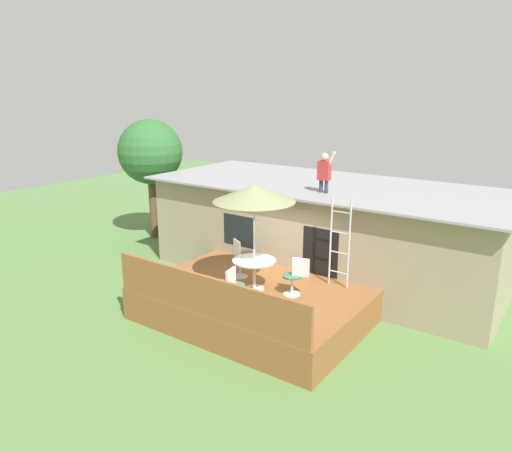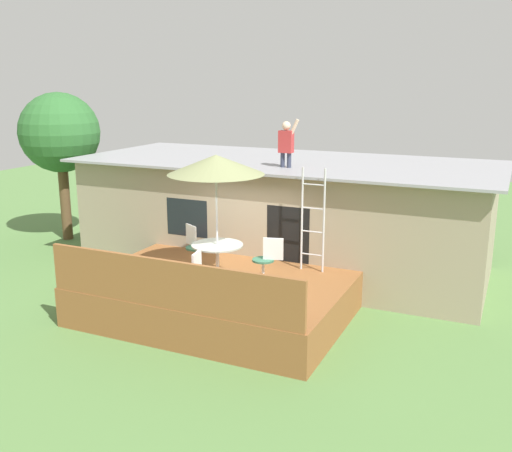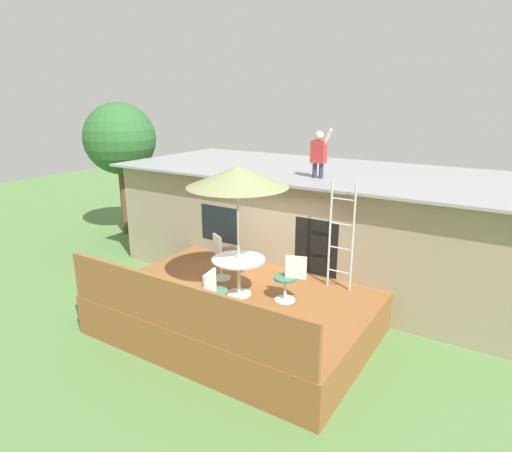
# 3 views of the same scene
# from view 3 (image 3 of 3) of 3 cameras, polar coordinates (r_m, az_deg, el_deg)

# --- Properties ---
(ground_plane) EXTENTS (40.00, 40.00, 0.00)m
(ground_plane) POSITION_cam_3_polar(r_m,az_deg,el_deg) (9.22, -1.99, -13.04)
(ground_plane) COLOR #567F42
(house) EXTENTS (10.50, 4.50, 2.78)m
(house) POSITION_cam_3_polar(r_m,az_deg,el_deg) (11.61, 7.96, 0.59)
(house) COLOR gray
(house) RESTS_ON ground
(deck) EXTENTS (5.21, 3.80, 0.80)m
(deck) POSITION_cam_3_polar(r_m,az_deg,el_deg) (9.03, -2.02, -10.83)
(deck) COLOR brown
(deck) RESTS_ON ground
(deck_railing) EXTENTS (5.11, 0.08, 0.90)m
(deck_railing) POSITION_cam_3_polar(r_m,az_deg,el_deg) (7.36, -10.33, -10.37)
(deck_railing) COLOR brown
(deck_railing) RESTS_ON deck
(patio_table) EXTENTS (1.04, 1.04, 0.74)m
(patio_table) POSITION_cam_3_polar(r_m,az_deg,el_deg) (8.50, -2.29, -5.32)
(patio_table) COLOR silver
(patio_table) RESTS_ON deck
(patio_umbrella) EXTENTS (1.90, 1.90, 2.54)m
(patio_umbrella) POSITION_cam_3_polar(r_m,az_deg,el_deg) (8.02, -2.43, 6.45)
(patio_umbrella) COLOR silver
(patio_umbrella) RESTS_ON deck
(step_ladder) EXTENTS (0.52, 0.04, 2.20)m
(step_ladder) POSITION_cam_3_polar(r_m,az_deg,el_deg) (8.79, 11.05, -1.33)
(step_ladder) COLOR silver
(step_ladder) RESTS_ON deck
(person_figure) EXTENTS (0.47, 0.20, 1.11)m
(person_figure) POSITION_cam_3_polar(r_m,az_deg,el_deg) (9.98, 8.23, 9.66)
(person_figure) COLOR #33384C
(person_figure) RESTS_ON house
(patio_chair_left) EXTENTS (0.57, 0.44, 0.92)m
(patio_chair_left) POSITION_cam_3_polar(r_m,az_deg,el_deg) (9.37, -4.75, -4.12)
(patio_chair_left) COLOR silver
(patio_chair_left) RESTS_ON deck
(patio_chair_right) EXTENTS (0.61, 0.44, 0.92)m
(patio_chair_right) POSITION_cam_3_polar(r_m,az_deg,el_deg) (8.31, 4.33, -6.86)
(patio_chair_right) COLOR silver
(patio_chair_right) RESTS_ON deck
(patio_chair_near) EXTENTS (0.44, 0.62, 0.92)m
(patio_chair_near) POSITION_cam_3_polar(r_m,az_deg,el_deg) (7.71, -5.55, -8.82)
(patio_chair_near) COLOR silver
(patio_chair_near) RESTS_ON deck
(backyard_tree) EXTENTS (2.34, 2.34, 4.41)m
(backyard_tree) POSITION_cam_3_polar(r_m,az_deg,el_deg) (15.29, -17.35, 10.71)
(backyard_tree) COLOR brown
(backyard_tree) RESTS_ON ground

